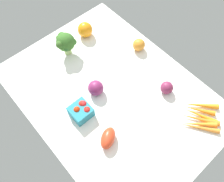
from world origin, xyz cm
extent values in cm
cube|color=white|center=(0.00, 0.00, 1.00)|extent=(104.00, 76.00, 2.00)
sphere|color=#7F2658|center=(-5.66, -5.35, 5.75)|extent=(7.50, 7.50, 7.50)
cone|color=orange|center=(33.01, 26.28, 3.27)|extent=(13.63, 12.85, 2.53)
cone|color=orange|center=(34.52, 24.12, 3.19)|extent=(12.29, 9.26, 2.38)
cone|color=orange|center=(35.92, 22.13, 3.01)|extent=(15.83, 8.13, 2.01)
cone|color=orange|center=(37.15, 20.38, 3.24)|extent=(15.84, 11.59, 2.49)
cone|color=orange|center=(38.59, 18.34, 3.29)|extent=(12.28, 12.45, 2.58)
cone|color=orange|center=(39.50, 17.04, 3.11)|extent=(15.37, 12.12, 2.22)
cube|color=teal|center=(-0.99, -18.06, 4.92)|extent=(9.06, 9.06, 5.84)
sphere|color=red|center=(-1.81, -19.28, 7.41)|extent=(2.98, 2.98, 2.98)
sphere|color=red|center=(-2.69, -15.81, 7.26)|extent=(3.04, 3.04, 3.04)
sphere|color=red|center=(1.16, -15.93, 7.19)|extent=(3.00, 3.00, 3.00)
sphere|color=red|center=(-2.14, -15.27, 7.33)|extent=(3.00, 3.00, 3.00)
sphere|color=red|center=(1.30, -15.93, 7.19)|extent=(3.13, 3.13, 3.13)
sphere|color=#7A2648|center=(16.53, 20.47, 5.08)|extent=(6.17, 6.17, 6.17)
cylinder|color=#AAC774|center=(-34.46, -1.07, 4.37)|extent=(3.74, 3.74, 4.75)
sphere|color=#366725|center=(-34.46, -1.07, 10.37)|extent=(9.66, 9.66, 9.66)
sphere|color=#30671F|center=(-38.29, -0.53, 11.46)|extent=(3.92, 3.92, 3.92)
sphere|color=#31651E|center=(-38.03, -2.57, 11.57)|extent=(2.83, 2.83, 2.83)
sphere|color=#316829|center=(-32.31, 2.14, 9.83)|extent=(3.46, 3.46, 3.46)
sphere|color=#2F6229|center=(-31.22, -3.18, 9.86)|extent=(2.96, 2.96, 2.96)
sphere|color=#386226|center=(-33.71, -4.86, 11.96)|extent=(3.93, 3.93, 3.93)
ellipsoid|color=orange|center=(-37.99, 13.81, 6.19)|extent=(10.72, 10.72, 8.37)
ellipsoid|color=red|center=(16.53, -16.99, 4.93)|extent=(10.16, 11.58, 5.86)
sphere|color=orange|center=(-11.08, 28.97, 5.32)|extent=(6.64, 6.64, 6.64)
camera|label=1|loc=(40.95, -36.33, 101.76)|focal=37.40mm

